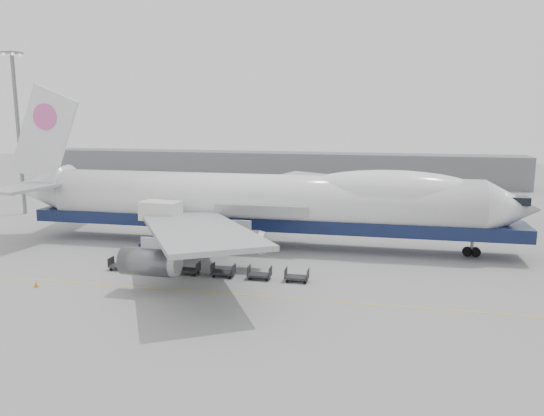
# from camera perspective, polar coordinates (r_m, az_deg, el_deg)

# --- Properties ---
(ground) EXTENTS (260.00, 260.00, 0.00)m
(ground) POSITION_cam_1_polar(r_m,az_deg,el_deg) (54.95, -4.27, -7.06)
(ground) COLOR gray
(ground) RESTS_ON ground
(apron_line) EXTENTS (60.00, 0.15, 0.01)m
(apron_line) POSITION_cam_1_polar(r_m,az_deg,el_deg) (49.51, -6.24, -9.07)
(apron_line) COLOR gold
(apron_line) RESTS_ON ground
(hangar) EXTENTS (110.00, 8.00, 7.00)m
(hangar) POSITION_cam_1_polar(r_m,az_deg,el_deg) (123.49, 0.35, 4.40)
(hangar) COLOR slate
(hangar) RESTS_ON ground
(floodlight_mast) EXTENTS (2.40, 2.40, 25.43)m
(floodlight_mast) POSITION_cam_1_polar(r_m,az_deg,el_deg) (93.56, -25.67, 8.06)
(floodlight_mast) COLOR slate
(floodlight_mast) RESTS_ON ground
(airliner) EXTENTS (67.00, 55.30, 19.98)m
(airliner) POSITION_cam_1_polar(r_m,az_deg,el_deg) (64.78, -0.82, 0.78)
(airliner) COLOR white
(airliner) RESTS_ON ground
(catering_truck) EXTENTS (5.11, 3.75, 6.08)m
(catering_truck) POSITION_cam_1_polar(r_m,az_deg,el_deg) (63.44, -11.83, -1.66)
(catering_truck) COLOR #162044
(catering_truck) RESTS_ON ground
(traffic_cone) EXTENTS (0.42, 0.42, 0.61)m
(traffic_cone) POSITION_cam_1_polar(r_m,az_deg,el_deg) (55.39, -24.05, -7.50)
(traffic_cone) COLOR orange
(traffic_cone) RESTS_ON ground
(dolly_0) EXTENTS (2.30, 1.35, 1.30)m
(dolly_0) POSITION_cam_1_polar(r_m,az_deg,el_deg) (58.12, -15.96, -5.91)
(dolly_0) COLOR #2D2D30
(dolly_0) RESTS_ON ground
(dolly_1) EXTENTS (2.30, 1.35, 1.30)m
(dolly_1) POSITION_cam_1_polar(r_m,az_deg,el_deg) (56.50, -12.58, -6.23)
(dolly_1) COLOR #2D2D30
(dolly_1) RESTS_ON ground
(dolly_2) EXTENTS (2.30, 1.35, 1.30)m
(dolly_2) POSITION_cam_1_polar(r_m,az_deg,el_deg) (55.08, -9.01, -6.54)
(dolly_2) COLOR #2D2D30
(dolly_2) RESTS_ON ground
(dolly_3) EXTENTS (2.30, 1.35, 1.30)m
(dolly_3) POSITION_cam_1_polar(r_m,az_deg,el_deg) (53.89, -5.26, -6.83)
(dolly_3) COLOR #2D2D30
(dolly_3) RESTS_ON ground
(dolly_4) EXTENTS (2.30, 1.35, 1.30)m
(dolly_4) POSITION_cam_1_polar(r_m,az_deg,el_deg) (52.93, -1.35, -7.11)
(dolly_4) COLOR #2D2D30
(dolly_4) RESTS_ON ground
(dolly_5) EXTENTS (2.30, 1.35, 1.30)m
(dolly_5) POSITION_cam_1_polar(r_m,az_deg,el_deg) (52.23, 2.69, -7.36)
(dolly_5) COLOR #2D2D30
(dolly_5) RESTS_ON ground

